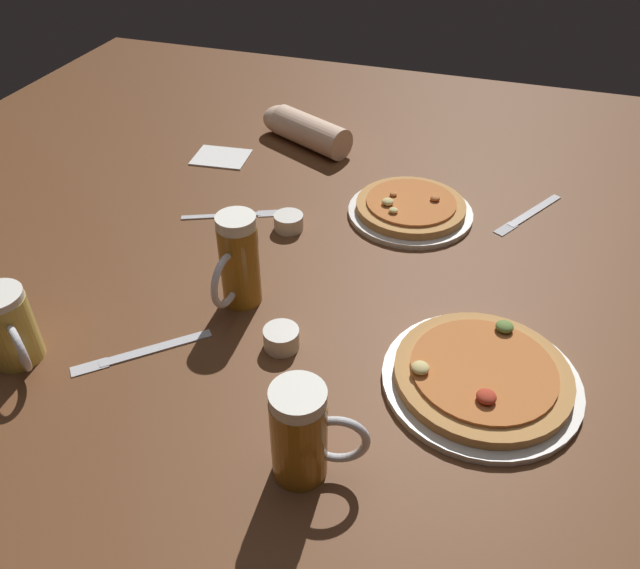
% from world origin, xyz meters
% --- Properties ---
extents(ground_plane, '(2.40, 2.40, 0.03)m').
position_xyz_m(ground_plane, '(0.00, 0.00, -0.01)').
color(ground_plane, brown).
extents(pizza_plate_near, '(0.31, 0.31, 0.05)m').
position_xyz_m(pizza_plate_near, '(0.31, -0.14, 0.02)').
color(pizza_plate_near, silver).
rests_on(pizza_plate_near, ground_plane).
extents(pizza_plate_far, '(0.27, 0.27, 0.05)m').
position_xyz_m(pizza_plate_far, '(0.10, 0.32, 0.02)').
color(pizza_plate_far, silver).
rests_on(pizza_plate_far, ground_plane).
extents(beer_mug_dark, '(0.12, 0.10, 0.13)m').
position_xyz_m(beer_mug_dark, '(-0.42, -0.32, 0.07)').
color(beer_mug_dark, gold).
rests_on(beer_mug_dark, ground_plane).
extents(beer_mug_amber, '(0.07, 0.13, 0.18)m').
position_xyz_m(beer_mug_amber, '(-0.13, -0.07, 0.09)').
color(beer_mug_amber, '#9E6619').
rests_on(beer_mug_amber, ground_plane).
extents(beer_mug_pale, '(0.13, 0.08, 0.16)m').
position_xyz_m(beer_mug_pale, '(0.10, -0.38, 0.08)').
color(beer_mug_pale, '#9E6619').
rests_on(beer_mug_pale, ground_plane).
extents(ramekin_sauce, '(0.06, 0.06, 0.03)m').
position_xyz_m(ramekin_sauce, '(-0.13, 0.19, 0.02)').
color(ramekin_sauce, silver).
rests_on(ramekin_sauce, ground_plane).
extents(ramekin_butter, '(0.06, 0.06, 0.04)m').
position_xyz_m(ramekin_butter, '(-0.02, -0.16, 0.02)').
color(ramekin_butter, silver).
rests_on(ramekin_butter, ground_plane).
extents(napkin_folded, '(0.15, 0.12, 0.01)m').
position_xyz_m(napkin_folded, '(-0.41, 0.44, 0.00)').
color(napkin_folded, white).
rests_on(napkin_folded, ground_plane).
extents(fork_left, '(0.20, 0.10, 0.01)m').
position_xyz_m(fork_left, '(-0.27, 0.20, 0.00)').
color(fork_left, silver).
rests_on(fork_left, ground_plane).
extents(knife_right, '(0.19, 0.17, 0.01)m').
position_xyz_m(knife_right, '(-0.23, -0.24, 0.00)').
color(knife_right, silver).
rests_on(knife_right, ground_plane).
extents(knife_spare, '(0.13, 0.21, 0.01)m').
position_xyz_m(knife_spare, '(0.35, 0.40, 0.00)').
color(knife_spare, silver).
rests_on(knife_spare, ground_plane).
extents(diner_arm, '(0.27, 0.18, 0.08)m').
position_xyz_m(diner_arm, '(-0.24, 0.58, 0.04)').
color(diner_arm, beige).
rests_on(diner_arm, ground_plane).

